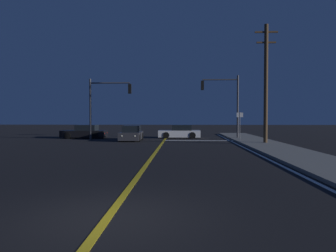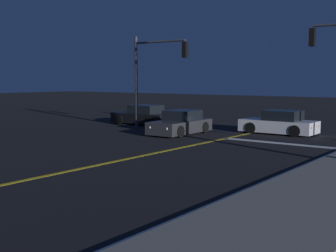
# 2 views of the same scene
# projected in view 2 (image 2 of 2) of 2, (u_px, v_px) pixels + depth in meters

# --- Properties ---
(sidewalk_right) EXTENTS (3.20, 42.68, 0.15)m
(sidewalk_right) POSITION_uv_depth(u_px,v_px,m) (295.00, 208.00, 10.40)
(sidewalk_right) COLOR slate
(sidewalk_right) RESTS_ON ground
(lane_line_center) EXTENTS (0.20, 40.31, 0.01)m
(lane_line_center) POSITION_uv_depth(u_px,v_px,m) (73.00, 170.00, 15.10)
(lane_line_center) COLOR gold
(lane_line_center) RESTS_ON ground
(lane_line_edge_right) EXTENTS (0.16, 40.31, 0.01)m
(lane_line_edge_right) POSITION_uv_depth(u_px,v_px,m) (226.00, 198.00, 11.52)
(lane_line_edge_right) COLOR white
(lane_line_edge_right) RESTS_ON ground
(stop_bar) EXTENTS (6.20, 0.50, 0.01)m
(stop_bar) POSITION_uv_depth(u_px,v_px,m) (282.00, 143.00, 21.43)
(stop_bar) COLOR white
(stop_bar) RESTS_ON ground
(car_following_oncoming_white) EXTENTS (4.25, 1.88, 1.34)m
(car_following_oncoming_white) POSITION_uv_depth(u_px,v_px,m) (279.00, 124.00, 25.22)
(car_following_oncoming_white) COLOR silver
(car_following_oncoming_white) RESTS_ON ground
(car_side_waiting_charcoal) EXTENTS (1.97, 4.20, 1.34)m
(car_side_waiting_charcoal) POSITION_uv_depth(u_px,v_px,m) (181.00, 124.00, 25.13)
(car_side_waiting_charcoal) COLOR #2D2D33
(car_side_waiting_charcoal) RESTS_ON ground
(car_parked_curb_black) EXTENTS (4.50, 1.94, 1.34)m
(car_parked_curb_black) POSITION_uv_depth(u_px,v_px,m) (144.00, 116.00, 30.51)
(car_parked_curb_black) COLOR black
(car_parked_curb_black) RESTS_ON ground
(traffic_signal_far_left) EXTENTS (3.97, 0.28, 5.72)m
(traffic_signal_far_left) POSITION_uv_depth(u_px,v_px,m) (154.00, 67.00, 26.97)
(traffic_signal_far_left) COLOR #38383D
(traffic_signal_far_left) RESTS_ON ground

